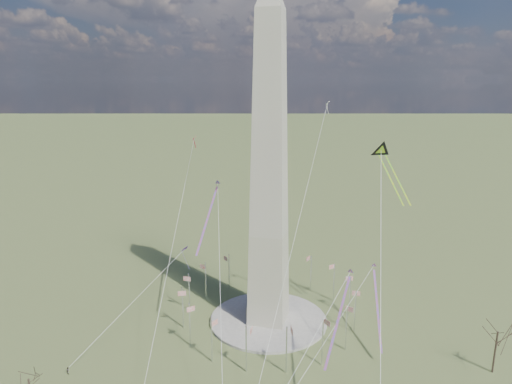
% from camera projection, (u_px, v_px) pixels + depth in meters
% --- Properties ---
extents(ground, '(2000.00, 2000.00, 0.00)m').
position_uv_depth(ground, '(268.00, 321.00, 141.12)').
color(ground, '#486030').
rests_on(ground, ground).
extents(plaza, '(36.00, 36.00, 0.80)m').
position_uv_depth(plaza, '(268.00, 320.00, 141.03)').
color(plaza, '#B5AFA6').
rests_on(plaza, ground).
extents(washington_monument, '(15.56, 15.56, 100.00)m').
position_uv_depth(washington_monument, '(269.00, 169.00, 129.62)').
color(washington_monument, '#B5AB98').
rests_on(washington_monument, plaza).
extents(flagpole_ring, '(54.40, 54.40, 13.00)m').
position_uv_depth(flagpole_ring, '(269.00, 299.00, 139.38)').
color(flagpole_ring, white).
rests_on(flagpole_ring, ground).
extents(tree_near, '(9.88, 9.88, 17.28)m').
position_uv_depth(tree_near, '(498.00, 329.00, 113.46)').
color(tree_near, '#4E382F').
rests_on(tree_near, ground).
extents(tree_far, '(6.59, 6.59, 11.53)m').
position_uv_depth(tree_far, '(28.00, 377.00, 101.52)').
color(tree_far, '#4E382F').
rests_on(tree_far, ground).
extents(person_west, '(1.10, 1.01, 1.81)m').
position_uv_depth(person_west, '(68.00, 370.00, 115.61)').
color(person_west, gray).
rests_on(person_west, ground).
extents(kite_delta_black, '(12.32, 18.80, 15.63)m').
position_uv_depth(kite_delta_black, '(383.00, 154.00, 134.94)').
color(kite_delta_black, black).
rests_on(kite_delta_black, ground).
extents(kite_diamond_purple, '(2.17, 2.80, 8.16)m').
position_uv_depth(kite_diamond_purple, '(185.00, 252.00, 143.11)').
color(kite_diamond_purple, '#3D1974').
rests_on(kite_diamond_purple, ground).
extents(kite_streamer_left, '(5.38, 22.87, 15.80)m').
position_uv_depth(kite_streamer_left, '(342.00, 303.00, 112.18)').
color(kite_streamer_left, '#F44126').
rests_on(kite_streamer_left, ground).
extents(kite_streamer_mid, '(2.86, 23.82, 16.35)m').
position_uv_depth(kite_streamer_mid, '(211.00, 206.00, 135.78)').
color(kite_streamer_mid, '#F44126').
rests_on(kite_streamer_mid, ground).
extents(kite_streamer_right, '(4.24, 23.47, 16.14)m').
position_uv_depth(kite_streamer_right, '(376.00, 293.00, 131.69)').
color(kite_streamer_right, '#F44126').
rests_on(kite_streamer_right, ground).
extents(kite_small_red, '(1.28, 1.86, 4.63)m').
position_uv_depth(kite_small_red, '(194.00, 139.00, 169.46)').
color(kite_small_red, red).
rests_on(kite_small_red, ground).
extents(kite_small_white, '(1.43, 2.12, 4.51)m').
position_uv_depth(kite_small_white, '(328.00, 104.00, 160.25)').
color(kite_small_white, white).
rests_on(kite_small_white, ground).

